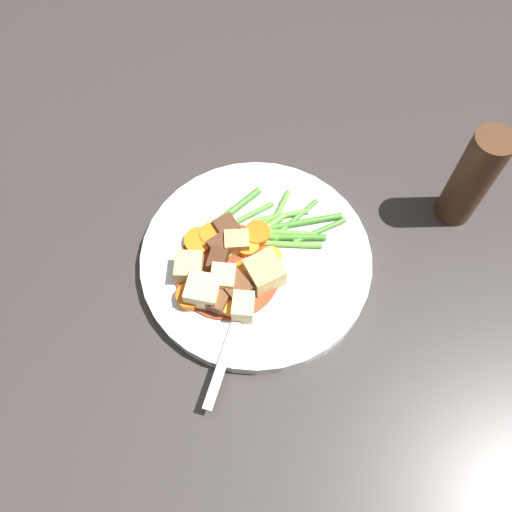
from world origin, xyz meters
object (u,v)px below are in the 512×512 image
object	(u,v)px
carrot_slice_5	(245,273)
potato_chunk_1	(189,267)
carrot_slice_3	(199,241)
carrot_slice_6	(230,304)
potato_chunk_4	(264,273)
fork	(236,323)
meat_chunk_1	(221,248)
pepper_mill	(472,179)
meat_chunk_0	(218,261)
potato_chunk_0	(225,281)
carrot_slice_0	(213,235)
meat_chunk_3	(236,288)
potato_chunk_3	(243,307)
meat_chunk_4	(225,229)
carrot_slice_1	(271,258)
carrot_slice_2	(190,297)
meat_chunk_2	(215,301)
carrot_slice_7	(257,234)
carrot_slice_4	(250,245)
potato_chunk_2	(237,243)
potato_chunk_5	(203,291)
dinner_plate	(256,260)

from	to	relation	value
carrot_slice_5	potato_chunk_1	distance (m)	0.06
carrot_slice_3	carrot_slice_6	xyz separation A→B (m)	(0.03, 0.08, 0.00)
carrot_slice_5	potato_chunk_4	distance (m)	0.02
fork	potato_chunk_1	bearing A→B (deg)	-94.51
carrot_slice_6	meat_chunk_1	distance (m)	0.07
pepper_mill	potato_chunk_1	bearing A→B (deg)	-29.38
carrot_slice_6	meat_chunk_0	bearing A→B (deg)	-119.40
potato_chunk_0	potato_chunk_1	size ratio (longest dim) A/B	0.93
carrot_slice_0	pepper_mill	world-z (taller)	pepper_mill
carrot_slice_3	potato_chunk_1	size ratio (longest dim) A/B	1.08
carrot_slice_6	meat_chunk_0	distance (m)	0.05
meat_chunk_3	pepper_mill	bearing A→B (deg)	158.35
carrot_slice_0	carrot_slice_3	world-z (taller)	carrot_slice_0
carrot_slice_6	potato_chunk_3	xyz separation A→B (m)	(-0.01, 0.01, 0.01)
meat_chunk_4	pepper_mill	xyz separation A→B (m)	(-0.22, 0.17, 0.04)
carrot_slice_1	potato_chunk_0	distance (m)	0.06
carrot_slice_0	potato_chunk_0	distance (m)	0.06
carrot_slice_2	potato_chunk_0	distance (m)	0.04
potato_chunk_0	potato_chunk_3	distance (m)	0.03
carrot_slice_3	potato_chunk_0	size ratio (longest dim) A/B	1.16
carrot_slice_6	carrot_slice_3	bearing A→B (deg)	-110.07
meat_chunk_1	carrot_slice_5	bearing A→B (deg)	87.82
meat_chunk_2	fork	xyz separation A→B (m)	(-0.00, 0.03, -0.01)
carrot_slice_7	fork	bearing A→B (deg)	32.54
meat_chunk_0	meat_chunk_2	world-z (taller)	same
carrot_slice_7	meat_chunk_1	world-z (taller)	meat_chunk_1
carrot_slice_4	potato_chunk_3	bearing A→B (deg)	39.75
carrot_slice_3	carrot_slice_6	world-z (taller)	carrot_slice_6
potato_chunk_2	pepper_mill	world-z (taller)	pepper_mill
carrot_slice_5	potato_chunk_1	size ratio (longest dim) A/B	0.92
carrot_slice_3	meat_chunk_3	xyz separation A→B (m)	(0.01, 0.07, 0.01)
carrot_slice_7	meat_chunk_4	size ratio (longest dim) A/B	1.23
potato_chunk_5	fork	distance (m)	0.05
potato_chunk_1	pepper_mill	world-z (taller)	pepper_mill
meat_chunk_3	carrot_slice_5	bearing A→B (deg)	-159.01
potato_chunk_5	meat_chunk_1	size ratio (longest dim) A/B	1.45
carrot_slice_6	potato_chunk_1	bearing A→B (deg)	-87.67
potato_chunk_0	potato_chunk_5	world-z (taller)	same
carrot_slice_1	potato_chunk_4	size ratio (longest dim) A/B	0.68
potato_chunk_2	pepper_mill	xyz separation A→B (m)	(-0.22, 0.14, 0.04)
potato_chunk_3	pepper_mill	world-z (taller)	pepper_mill
carrot_slice_7	meat_chunk_3	xyz separation A→B (m)	(0.06, 0.03, 0.00)
carrot_slice_4	potato_chunk_0	distance (m)	0.06
potato_chunk_0	fork	distance (m)	0.05
dinner_plate	potato_chunk_4	size ratio (longest dim) A/B	7.29
meat_chunk_0	dinner_plate	bearing A→B (deg)	150.06
potato_chunk_3	carrot_slice_5	bearing A→B (deg)	-137.90
carrot_slice_3	potato_chunk_5	world-z (taller)	potato_chunk_5
carrot_slice_2	fork	bearing A→B (deg)	105.67
carrot_slice_3	meat_chunk_3	bearing A→B (deg)	79.88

